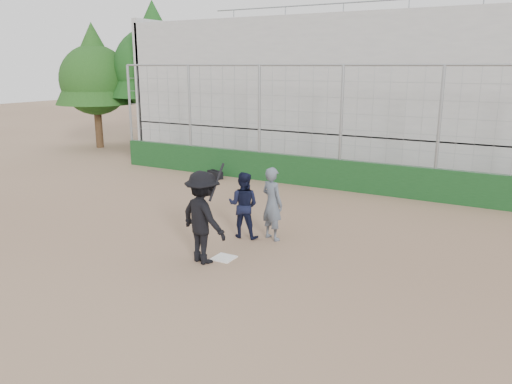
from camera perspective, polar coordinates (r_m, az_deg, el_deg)
The scene contains 10 objects.
ground at distance 10.72m, azimuth -3.69°, elevation -7.59°, with size 90.00×90.00×0.00m, color brown.
home_plate at distance 10.71m, azimuth -3.69°, elevation -7.53°, with size 0.44×0.44×0.02m, color white.
backstop at distance 16.55m, azimuth 9.53°, elevation 3.52°, with size 18.10×0.25×4.04m.
bleachers at distance 21.03m, azimuth 14.45°, elevation 10.92°, with size 20.25×6.70×6.98m.
tree_left at distance 25.38m, azimuth -11.55°, elevation 14.89°, with size 4.48×4.48×7.00m.
tree_right at distance 26.02m, azimuth -17.99°, elevation 13.09°, with size 3.84×3.84×6.00m.
batter_at_plate at distance 10.27m, azimuth -6.07°, elevation -2.90°, with size 1.41×1.06×2.06m.
catcher_crouched at distance 11.79m, azimuth -1.45°, elevation -2.73°, with size 0.84×0.69×1.08m.
umpire at distance 11.63m, azimuth 1.86°, elevation -1.75°, with size 0.63×0.41×1.56m, color #4F5865.
equipment_bag at distance 18.19m, azimuth -4.69°, elevation 2.00°, with size 0.69×0.49×0.31m.
Camera 1 is at (5.44, -8.33, 3.98)m, focal length 35.00 mm.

